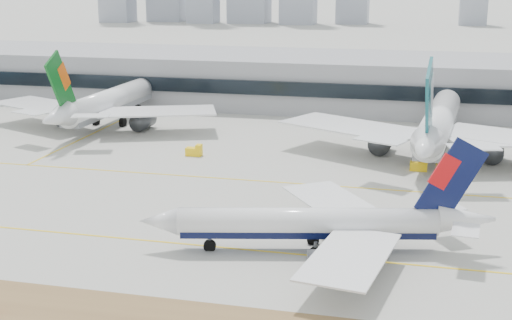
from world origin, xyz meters
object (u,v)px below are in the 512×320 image
(taxiing_airliner, at_px, (321,224))
(terminal, at_px, (313,80))
(widebody_cathay, at_px, (437,126))
(widebody_eva, at_px, (106,104))

(taxiing_airliner, xyz_separation_m, terminal, (-20.19, 117.72, 3.30))
(widebody_cathay, bearing_deg, widebody_eva, 87.73)
(widebody_cathay, xyz_separation_m, terminal, (-36.88, 56.01, 0.84))
(terminal, bearing_deg, widebody_eva, -136.52)
(taxiing_airliner, distance_m, widebody_cathay, 63.97)
(taxiing_airliner, height_order, widebody_eva, widebody_eva)
(taxiing_airliner, distance_m, widebody_eva, 99.33)
(widebody_cathay, distance_m, terminal, 67.07)
(widebody_cathay, bearing_deg, taxiing_airliner, 170.10)
(taxiing_airliner, bearing_deg, terminal, -93.14)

